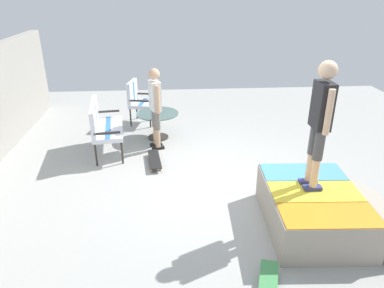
# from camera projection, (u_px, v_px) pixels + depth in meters

# --- Properties ---
(ground_plane) EXTENTS (12.00, 12.00, 0.10)m
(ground_plane) POSITION_uv_depth(u_px,v_px,m) (213.00, 189.00, 5.94)
(ground_plane) COLOR #A8A8A3
(skate_ramp) EXTENTS (1.70, 2.02, 0.56)m
(skate_ramp) POSITION_uv_depth(u_px,v_px,m) (315.00, 208.00, 4.85)
(skate_ramp) COLOR gray
(skate_ramp) RESTS_ON ground_plane
(patio_bench) EXTENTS (1.31, 0.70, 1.02)m
(patio_bench) POSITION_uv_depth(u_px,v_px,m) (102.00, 123.00, 6.89)
(patio_bench) COLOR #2D2823
(patio_bench) RESTS_ON ground_plane
(patio_chair_near_house) EXTENTS (0.72, 0.66, 1.02)m
(patio_chair_near_house) POSITION_uv_depth(u_px,v_px,m) (138.00, 98.00, 8.39)
(patio_chair_near_house) COLOR #2D2823
(patio_chair_near_house) RESTS_ON ground_plane
(patio_table) EXTENTS (0.90, 0.90, 0.57)m
(patio_table) POSITION_uv_depth(u_px,v_px,m) (158.00, 120.00, 7.63)
(patio_table) COLOR #2D2823
(patio_table) RESTS_ON ground_plane
(person_watching) EXTENTS (0.46, 0.31, 1.63)m
(person_watching) POSITION_uv_depth(u_px,v_px,m) (155.00, 103.00, 6.95)
(person_watching) COLOR black
(person_watching) RESTS_ON ground_plane
(person_skater) EXTENTS (0.48, 0.24, 1.70)m
(person_skater) POSITION_uv_depth(u_px,v_px,m) (321.00, 117.00, 4.45)
(person_skater) COLOR navy
(person_skater) RESTS_ON skate_ramp
(skateboard_by_bench) EXTENTS (0.82, 0.29, 0.10)m
(skateboard_by_bench) POSITION_uv_depth(u_px,v_px,m) (155.00, 159.00, 6.64)
(skateboard_by_bench) COLOR black
(skateboard_by_bench) RESTS_ON ground_plane
(skateboard_spare) EXTENTS (0.82, 0.44, 0.10)m
(skateboard_spare) POSITION_uv_depth(u_px,v_px,m) (268.00, 287.00, 3.84)
(skateboard_spare) COLOR #3F8C4C
(skateboard_spare) RESTS_ON ground_plane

